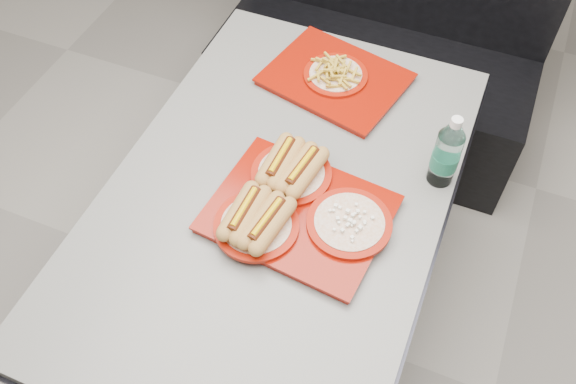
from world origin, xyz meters
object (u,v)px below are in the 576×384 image
at_px(booth_bench, 379,50).
at_px(water_bottle, 446,154).
at_px(tray_far, 335,76).
at_px(diner_table, 277,226).
at_px(tray_near, 293,205).

relative_size(booth_bench, water_bottle, 5.70).
bearing_deg(booth_bench, tray_far, -89.79).
distance_m(tray_far, water_bottle, 0.48).
bearing_deg(diner_table, booth_bench, 90.00).
relative_size(tray_near, tray_far, 1.03).
bearing_deg(water_bottle, booth_bench, 114.70).
bearing_deg(booth_bench, diner_table, -90.00).
xyz_separation_m(diner_table, tray_near, (0.07, -0.05, 0.20)).
bearing_deg(tray_far, diner_table, -90.27).
distance_m(booth_bench, tray_near, 1.20).
distance_m(diner_table, tray_near, 0.22).
xyz_separation_m(diner_table, tray_far, (0.00, 0.48, 0.19)).
bearing_deg(diner_table, water_bottle, 28.67).
relative_size(booth_bench, tray_far, 2.83).
bearing_deg(booth_bench, tray_near, -86.54).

